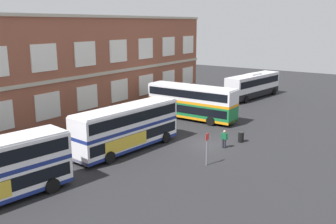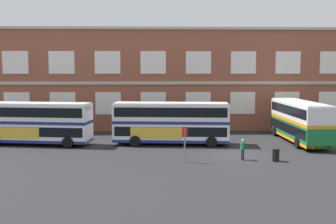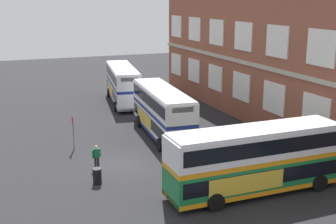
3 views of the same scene
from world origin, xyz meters
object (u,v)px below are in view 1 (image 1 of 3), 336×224
object	(u,v)px
double_decker_far	(191,102)
bus_stand_flag	(207,146)
double_decker_middle	(127,127)
waiting_passenger	(224,138)
touring_coach	(253,86)
station_litter_bin	(241,137)

from	to	relation	value
double_decker_far	bus_stand_flag	xyz separation A→B (m)	(-12.09, -8.69, -0.51)
double_decker_middle	waiting_passenger	size ratio (longest dim) A/B	6.58
touring_coach	bus_stand_flag	xyz separation A→B (m)	(-28.64, -7.60, -0.27)
waiting_passenger	station_litter_bin	xyz separation A→B (m)	(2.52, -0.56, -0.41)
touring_coach	station_litter_bin	distance (m)	22.71
station_litter_bin	double_decker_far	bearing A→B (deg)	60.27
double_decker_far	touring_coach	xyz separation A→B (m)	(16.55, -1.09, -0.24)
touring_coach	waiting_passenger	distance (m)	24.92
waiting_passenger	station_litter_bin	size ratio (longest dim) A/B	1.65
double_decker_far	touring_coach	distance (m)	16.58
double_decker_middle	bus_stand_flag	distance (m)	7.76
double_decker_middle	station_litter_bin	world-z (taller)	double_decker_middle
waiting_passenger	bus_stand_flag	bearing A→B (deg)	-171.30
bus_stand_flag	touring_coach	bearing A→B (deg)	14.85
station_litter_bin	touring_coach	bearing A→B (deg)	19.15
double_decker_middle	station_litter_bin	bearing A→B (deg)	-43.42
station_litter_bin	double_decker_middle	bearing A→B (deg)	136.58
touring_coach	station_litter_bin	xyz separation A→B (m)	(-21.42, -7.44, -1.39)
double_decker_far	station_litter_bin	xyz separation A→B (m)	(-4.87, -8.53, -1.63)
double_decker_far	touring_coach	bearing A→B (deg)	-3.78
touring_coach	bus_stand_flag	size ratio (longest dim) A/B	4.53
double_decker_middle	waiting_passenger	bearing A→B (deg)	-52.00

